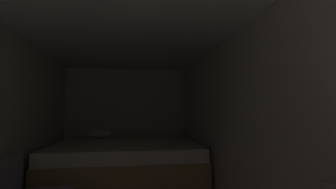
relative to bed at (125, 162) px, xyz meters
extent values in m
cube|color=beige|center=(0.00, 1.02, 0.71)|extent=(2.57, 0.05, 2.09)
cube|color=beige|center=(1.26, -1.72, 0.71)|extent=(0.05, 5.42, 2.09)
cube|color=white|center=(0.00, -1.72, 1.78)|extent=(2.57, 5.42, 0.05)
cube|color=tan|center=(0.00, -0.01, -0.10)|extent=(2.35, 1.90, 0.47)
cube|color=beige|center=(0.00, -0.01, 0.24)|extent=(2.31, 1.86, 0.19)
ellipsoid|color=white|center=(-0.52, 0.75, 0.41)|extent=(0.46, 0.29, 0.15)
camera|label=1|loc=(0.06, -4.19, 0.86)|focal=25.95mm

